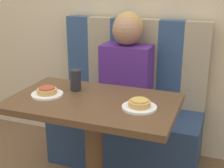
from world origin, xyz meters
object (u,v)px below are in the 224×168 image
person (127,62)px  pizza_right (139,103)px  drinking_cup (76,80)px  plate_left (47,94)px  plate_right (139,107)px  pizza_left (47,91)px

person → pizza_right: bearing=-66.7°
drinking_cup → plate_left: bearing=-129.8°
person → pizza_right: 0.68m
plate_left → plate_right: size_ratio=1.00×
person → plate_left: size_ratio=4.00×
plate_left → drinking_cup: drinking_cup is taller
plate_right → pizza_right: size_ratio=1.60×
person → pizza_left: person is taller
person → plate_right: size_ratio=4.00×
plate_right → pizza_left: bearing=180.0°
plate_left → pizza_left: 0.02m
person → plate_left: bearing=-113.3°
drinking_cup → pizza_right: bearing=-17.5°
plate_left → drinking_cup: bearing=50.2°
drinking_cup → plate_right: bearing=-17.5°
plate_left → plate_right: bearing=0.0°
plate_right → drinking_cup: size_ratio=1.43×
plate_left → person: bearing=66.7°
plate_right → drinking_cup: (-0.42, 0.13, 0.06)m
pizza_right → drinking_cup: drinking_cup is taller
pizza_right → drinking_cup: bearing=162.5°
plate_right → pizza_right: bearing=0.0°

